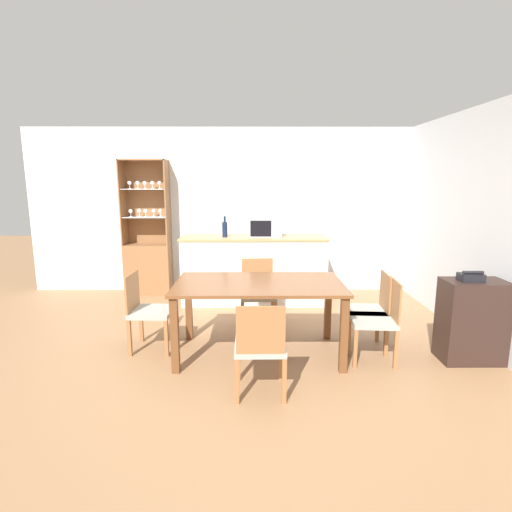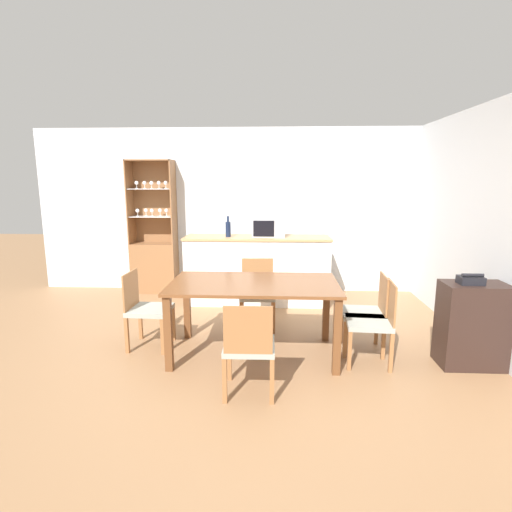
{
  "view_description": "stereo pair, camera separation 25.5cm",
  "coord_description": "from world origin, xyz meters",
  "px_view_note": "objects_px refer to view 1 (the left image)",
  "views": [
    {
      "loc": [
        0.13,
        -3.69,
        1.76
      ],
      "look_at": [
        0.16,
        1.04,
        0.86
      ],
      "focal_mm": 28.0,
      "sensor_mm": 36.0,
      "label": 1
    },
    {
      "loc": [
        0.39,
        -3.69,
        1.76
      ],
      "look_at": [
        0.16,
        1.04,
        0.86
      ],
      "focal_mm": 28.0,
      "sensor_mm": 36.0,
      "label": 2
    }
  ],
  "objects_px": {
    "display_cabinet": "(148,256)",
    "dining_chair_side_right_near": "(377,319)",
    "dining_table": "(259,293)",
    "dining_chair_side_right_far": "(369,310)",
    "side_cabinet": "(472,321)",
    "dining_chair_head_far": "(258,293)",
    "dining_chair_head_near": "(260,347)",
    "microwave": "(265,227)",
    "wine_bottle": "(225,229)",
    "telephone": "(471,277)",
    "dining_chair_side_left_far": "(148,311)"
  },
  "relations": [
    {
      "from": "dining_chair_head_far",
      "to": "dining_chair_side_right_far",
      "type": "xyz_separation_m",
      "value": [
        1.16,
        -0.65,
        0.0
      ]
    },
    {
      "from": "dining_chair_head_far",
      "to": "dining_chair_head_near",
      "type": "bearing_deg",
      "value": 87.75
    },
    {
      "from": "dining_chair_side_right_far",
      "to": "telephone",
      "type": "height_order",
      "value": "telephone"
    },
    {
      "from": "display_cabinet",
      "to": "dining_table",
      "type": "height_order",
      "value": "display_cabinet"
    },
    {
      "from": "display_cabinet",
      "to": "dining_chair_side_right_near",
      "type": "xyz_separation_m",
      "value": [
        2.86,
        -2.42,
        -0.17
      ]
    },
    {
      "from": "telephone",
      "to": "dining_chair_head_far",
      "type": "bearing_deg",
      "value": 154.56
    },
    {
      "from": "dining_chair_head_far",
      "to": "side_cabinet",
      "type": "bearing_deg",
      "value": 153.44
    },
    {
      "from": "side_cabinet",
      "to": "display_cabinet",
      "type": "bearing_deg",
      "value": 147.22
    },
    {
      "from": "dining_table",
      "to": "dining_chair_head_far",
      "type": "xyz_separation_m",
      "value": [
        -0.0,
        0.78,
        -0.23
      ]
    },
    {
      "from": "dining_chair_head_near",
      "to": "side_cabinet",
      "type": "height_order",
      "value": "dining_chair_head_near"
    },
    {
      "from": "dining_chair_side_left_far",
      "to": "wine_bottle",
      "type": "height_order",
      "value": "wine_bottle"
    },
    {
      "from": "microwave",
      "to": "telephone",
      "type": "bearing_deg",
      "value": -46.11
    },
    {
      "from": "dining_chair_head_far",
      "to": "dining_chair_side_right_near",
      "type": "distance_m",
      "value": 1.48
    },
    {
      "from": "telephone",
      "to": "dining_chair_side_left_far",
      "type": "bearing_deg",
      "value": 174.28
    },
    {
      "from": "wine_bottle",
      "to": "microwave",
      "type": "bearing_deg",
      "value": 8.77
    },
    {
      "from": "display_cabinet",
      "to": "dining_chair_head_far",
      "type": "bearing_deg",
      "value": -41.4
    },
    {
      "from": "dining_chair_side_right_near",
      "to": "microwave",
      "type": "bearing_deg",
      "value": 32.72
    },
    {
      "from": "dining_table",
      "to": "display_cabinet",
      "type": "bearing_deg",
      "value": 126.73
    },
    {
      "from": "microwave",
      "to": "telephone",
      "type": "height_order",
      "value": "microwave"
    },
    {
      "from": "telephone",
      "to": "wine_bottle",
      "type": "bearing_deg",
      "value": 142.55
    },
    {
      "from": "dining_chair_head_near",
      "to": "dining_chair_side_right_far",
      "type": "bearing_deg",
      "value": 37.8
    },
    {
      "from": "dining_chair_head_far",
      "to": "wine_bottle",
      "type": "relative_size",
      "value": 2.77
    },
    {
      "from": "dining_table",
      "to": "dining_chair_side_right_far",
      "type": "bearing_deg",
      "value": 6.7
    },
    {
      "from": "dining_chair_head_far",
      "to": "dining_chair_head_near",
      "type": "distance_m",
      "value": 1.56
    },
    {
      "from": "dining_chair_head_far",
      "to": "wine_bottle",
      "type": "xyz_separation_m",
      "value": [
        -0.46,
        0.93,
        0.67
      ]
    },
    {
      "from": "wine_bottle",
      "to": "telephone",
      "type": "distance_m",
      "value": 3.12
    },
    {
      "from": "dining_chair_side_right_near",
      "to": "microwave",
      "type": "height_order",
      "value": "microwave"
    },
    {
      "from": "display_cabinet",
      "to": "microwave",
      "type": "relative_size",
      "value": 4.52
    },
    {
      "from": "dining_chair_side_right_near",
      "to": "dining_chair_head_near",
      "type": "relative_size",
      "value": 1.0
    },
    {
      "from": "dining_chair_head_near",
      "to": "microwave",
      "type": "distance_m",
      "value": 2.68
    },
    {
      "from": "dining_chair_head_far",
      "to": "dining_chair_side_left_far",
      "type": "bearing_deg",
      "value": 26.76
    },
    {
      "from": "dining_table",
      "to": "dining_chair_side_right_near",
      "type": "relative_size",
      "value": 2.05
    },
    {
      "from": "dining_table",
      "to": "wine_bottle",
      "type": "xyz_separation_m",
      "value": [
        -0.46,
        1.72,
        0.43
      ]
    },
    {
      "from": "dining_chair_side_left_far",
      "to": "wine_bottle",
      "type": "distance_m",
      "value": 1.85
    },
    {
      "from": "dining_chair_side_left_far",
      "to": "dining_chair_side_right_near",
      "type": "distance_m",
      "value": 2.33
    },
    {
      "from": "microwave",
      "to": "dining_chair_side_right_near",
      "type": "bearing_deg",
      "value": -61.72
    },
    {
      "from": "dining_chair_head_near",
      "to": "side_cabinet",
      "type": "distance_m",
      "value": 2.17
    },
    {
      "from": "dining_chair_head_near",
      "to": "microwave",
      "type": "relative_size",
      "value": 1.79
    },
    {
      "from": "dining_table",
      "to": "dining_chair_head_far",
      "type": "relative_size",
      "value": 2.05
    },
    {
      "from": "display_cabinet",
      "to": "dining_chair_side_left_far",
      "type": "bearing_deg",
      "value": -75.66
    },
    {
      "from": "microwave",
      "to": "dining_chair_head_near",
      "type": "bearing_deg",
      "value": -92.39
    },
    {
      "from": "display_cabinet",
      "to": "dining_chair_head_near",
      "type": "distance_m",
      "value": 3.51
    },
    {
      "from": "display_cabinet",
      "to": "wine_bottle",
      "type": "height_order",
      "value": "display_cabinet"
    },
    {
      "from": "microwave",
      "to": "side_cabinet",
      "type": "relative_size",
      "value": 0.56
    },
    {
      "from": "dining_chair_head_far",
      "to": "dining_chair_side_right_near",
      "type": "bearing_deg",
      "value": 139.06
    },
    {
      "from": "side_cabinet",
      "to": "dining_chair_head_far",
      "type": "bearing_deg",
      "value": 155.77
    },
    {
      "from": "wine_bottle",
      "to": "dining_chair_side_left_far",
      "type": "bearing_deg",
      "value": -113.87
    },
    {
      "from": "dining_chair_head_near",
      "to": "side_cabinet",
      "type": "bearing_deg",
      "value": 16.12
    },
    {
      "from": "dining_chair_side_right_near",
      "to": "wine_bottle",
      "type": "distance_m",
      "value": 2.55
    },
    {
      "from": "dining_table",
      "to": "telephone",
      "type": "bearing_deg",
      "value": -5.03
    }
  ]
}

